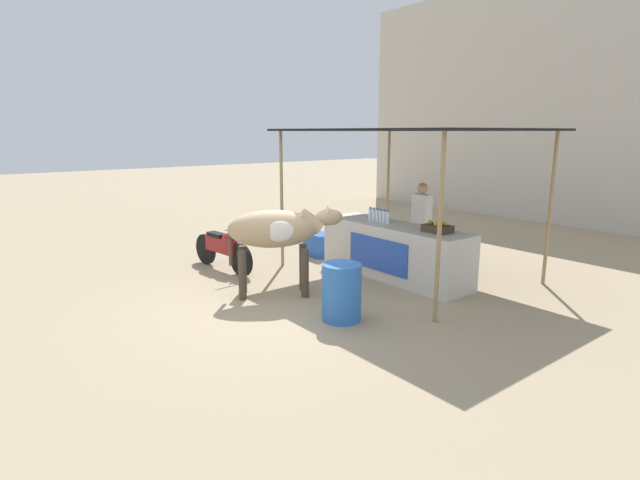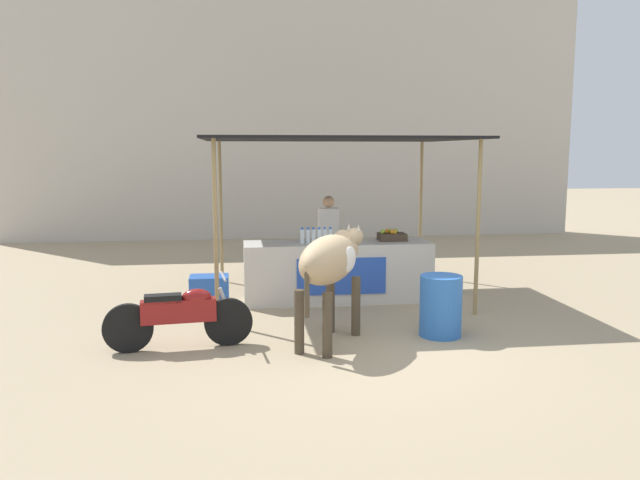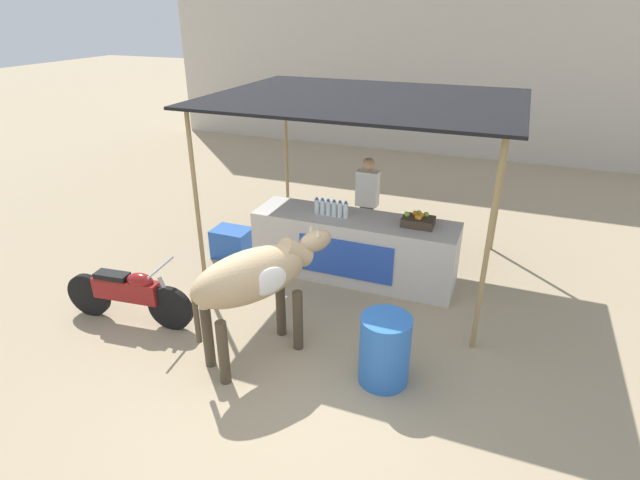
# 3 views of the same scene
# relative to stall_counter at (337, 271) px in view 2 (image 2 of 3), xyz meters

# --- Properties ---
(ground_plane) EXTENTS (60.00, 60.00, 0.00)m
(ground_plane) POSITION_rel_stall_counter_xyz_m (0.00, -2.20, -0.48)
(ground_plane) COLOR tan
(building_wall_far) EXTENTS (16.00, 0.50, 6.82)m
(building_wall_far) POSITION_rel_stall_counter_xyz_m (0.00, 7.62, 2.93)
(building_wall_far) COLOR beige
(building_wall_far) RESTS_ON ground
(stall_counter) EXTENTS (3.00, 0.82, 0.96)m
(stall_counter) POSITION_rel_stall_counter_xyz_m (0.00, 0.00, 0.00)
(stall_counter) COLOR beige
(stall_counter) RESTS_ON ground
(stall_awning) EXTENTS (4.20, 3.20, 2.62)m
(stall_awning) POSITION_rel_stall_counter_xyz_m (0.00, 0.30, 2.04)
(stall_awning) COLOR black
(stall_awning) RESTS_ON ground
(water_bottle_row) EXTENTS (0.52, 0.07, 0.25)m
(water_bottle_row) POSITION_rel_stall_counter_xyz_m (-0.35, -0.05, 0.59)
(water_bottle_row) COLOR silver
(water_bottle_row) RESTS_ON stall_counter
(fruit_crate) EXTENTS (0.44, 0.32, 0.18)m
(fruit_crate) POSITION_rel_stall_counter_xyz_m (0.91, 0.06, 0.55)
(fruit_crate) COLOR #3F3326
(fruit_crate) RESTS_ON stall_counter
(vendor_behind_counter) EXTENTS (0.34, 0.22, 1.65)m
(vendor_behind_counter) POSITION_rel_stall_counter_xyz_m (-0.04, 0.75, 0.37)
(vendor_behind_counter) COLOR #383842
(vendor_behind_counter) RESTS_ON ground
(cooler_box) EXTENTS (0.60, 0.44, 0.48)m
(cooler_box) POSITION_rel_stall_counter_xyz_m (-2.04, -0.10, -0.24)
(cooler_box) COLOR blue
(cooler_box) RESTS_ON ground
(water_barrel) EXTENTS (0.55, 0.55, 0.80)m
(water_barrel) POSITION_rel_stall_counter_xyz_m (1.03, -2.10, -0.08)
(water_barrel) COLOR blue
(water_barrel) RESTS_ON ground
(cow) EXTENTS (1.25, 1.75, 1.44)m
(cow) POSITION_rel_stall_counter_xyz_m (-0.43, -2.20, 0.55)
(cow) COLOR tan
(cow) RESTS_ON ground
(motorcycle_parked) EXTENTS (1.80, 0.55, 0.90)m
(motorcycle_parked) POSITION_rel_stall_counter_xyz_m (-2.30, -2.21, -0.05)
(motorcycle_parked) COLOR black
(motorcycle_parked) RESTS_ON ground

